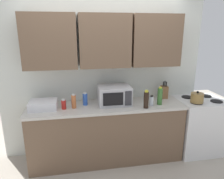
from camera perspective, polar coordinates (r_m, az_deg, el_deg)
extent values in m
cube|color=silver|center=(3.35, -2.42, 4.19)|extent=(3.18, 0.06, 2.60)
cube|color=brown|center=(3.08, -16.56, 12.41)|extent=(0.73, 0.33, 0.75)
cube|color=brown|center=(3.10, -2.06, 13.05)|extent=(0.73, 0.33, 0.75)
cube|color=brown|center=(3.29, 11.54, 12.92)|extent=(0.73, 0.33, 0.75)
cube|color=brown|center=(3.33, -1.46, -11.80)|extent=(2.28, 0.60, 0.86)
cube|color=beige|center=(3.15, -1.51, -4.53)|extent=(2.31, 0.63, 0.04)
cube|color=silver|center=(3.83, 22.38, -8.92)|extent=(0.76, 0.64, 0.90)
cylinder|color=black|center=(3.47, 21.99, -3.32)|extent=(0.18, 0.18, 0.01)
cylinder|color=black|center=(3.66, 26.53, -2.89)|extent=(0.18, 0.18, 0.01)
cylinder|color=black|center=(3.69, 19.75, -1.94)|extent=(0.18, 0.18, 0.01)
cylinder|color=black|center=(3.87, 24.13, -1.61)|extent=(0.18, 0.18, 0.01)
cylinder|color=olive|center=(3.44, 22.13, -2.09)|extent=(0.19, 0.19, 0.14)
sphere|color=black|center=(3.42, 22.29, -0.66)|extent=(0.04, 0.04, 0.04)
cube|color=#B7B7BC|center=(3.13, 0.57, -1.53)|extent=(0.48, 0.36, 0.28)
cube|color=black|center=(2.95, 0.32, -2.65)|extent=(0.29, 0.01, 0.18)
cube|color=#2D2D33|center=(3.00, 4.47, -2.40)|extent=(0.10, 0.01, 0.21)
cube|color=silver|center=(3.13, -18.15, -3.95)|extent=(0.38, 0.30, 0.12)
cube|color=brown|center=(3.53, 13.96, -0.68)|extent=(0.11, 0.13, 0.20)
cylinder|color=black|center=(3.47, 13.81, 1.46)|extent=(0.02, 0.02, 0.08)
cylinder|color=black|center=(3.48, 14.19, 1.56)|extent=(0.02, 0.02, 0.09)
cylinder|color=black|center=(3.49, 14.56, 1.47)|extent=(0.02, 0.02, 0.08)
cylinder|color=#BC6638|center=(3.04, -10.35, -3.28)|extent=(0.06, 0.06, 0.19)
cylinder|color=silver|center=(3.00, -10.45, -1.42)|extent=(0.04, 0.04, 0.02)
cylinder|color=red|center=(3.04, -13.01, -4.05)|extent=(0.06, 0.06, 0.13)
cylinder|color=silver|center=(3.02, -13.09, -2.77)|extent=(0.05, 0.05, 0.02)
cylinder|color=silver|center=(3.14, 10.67, -3.14)|extent=(0.06, 0.06, 0.14)
cylinder|color=black|center=(3.12, 10.74, -1.78)|extent=(0.04, 0.04, 0.02)
cylinder|color=#386B2D|center=(3.20, 12.88, -1.83)|extent=(0.07, 0.07, 0.25)
cylinder|color=yellow|center=(3.16, 13.03, 0.51)|extent=(0.04, 0.04, 0.02)
cylinder|color=black|center=(3.02, 9.27, -2.85)|extent=(0.07, 0.07, 0.24)
cylinder|color=yellow|center=(2.98, 9.38, -0.45)|extent=(0.05, 0.05, 0.03)
cylinder|color=#2D56B7|center=(3.14, -7.32, -2.67)|extent=(0.07, 0.07, 0.17)
cylinder|color=silver|center=(3.11, -7.38, -0.94)|extent=(0.05, 0.05, 0.02)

